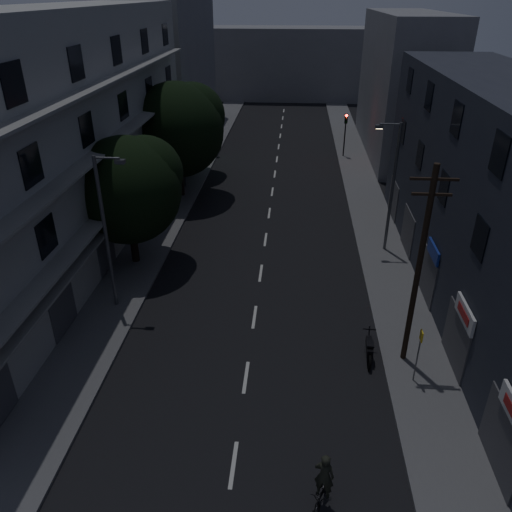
# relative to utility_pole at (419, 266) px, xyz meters

# --- Properties ---
(ground) EXTENTS (160.00, 160.00, 0.00)m
(ground) POSITION_rel_utility_pole_xyz_m (-6.94, 16.80, -4.87)
(ground) COLOR black
(ground) RESTS_ON ground
(sidewalk_left) EXTENTS (3.00, 90.00, 0.15)m
(sidewalk_left) POSITION_rel_utility_pole_xyz_m (-14.44, 16.80, -4.79)
(sidewalk_left) COLOR #565659
(sidewalk_left) RESTS_ON ground
(sidewalk_right) EXTENTS (3.00, 90.00, 0.15)m
(sidewalk_right) POSITION_rel_utility_pole_xyz_m (0.56, 16.80, -4.79)
(sidewalk_right) COLOR #565659
(sidewalk_right) RESTS_ON ground
(lane_markings) EXTENTS (0.15, 60.50, 0.01)m
(lane_markings) POSITION_rel_utility_pole_xyz_m (-6.94, 23.05, -4.86)
(lane_markings) COLOR beige
(lane_markings) RESTS_ON ground
(building_left) EXTENTS (7.00, 36.00, 14.00)m
(building_left) POSITION_rel_utility_pole_xyz_m (-18.92, 9.80, 2.13)
(building_left) COLOR #A3A39F
(building_left) RESTS_ON ground
(building_right) EXTENTS (6.19, 28.00, 11.00)m
(building_right) POSITION_rel_utility_pole_xyz_m (5.05, 5.80, 0.63)
(building_right) COLOR #272B36
(building_right) RESTS_ON ground
(building_far_left) EXTENTS (6.00, 20.00, 16.00)m
(building_far_left) POSITION_rel_utility_pole_xyz_m (-18.94, 39.80, 3.13)
(building_far_left) COLOR slate
(building_far_left) RESTS_ON ground
(building_far_right) EXTENTS (6.00, 20.00, 13.00)m
(building_far_right) POSITION_rel_utility_pole_xyz_m (5.06, 33.80, 1.63)
(building_far_right) COLOR slate
(building_far_right) RESTS_ON ground
(building_far_end) EXTENTS (24.00, 8.00, 10.00)m
(building_far_end) POSITION_rel_utility_pole_xyz_m (-6.94, 61.80, 0.13)
(building_far_end) COLOR slate
(building_far_end) RESTS_ON ground
(tree_near) EXTENTS (6.18, 6.18, 7.62)m
(tree_near) POSITION_rel_utility_pole_xyz_m (-14.56, 8.05, 0.05)
(tree_near) COLOR black
(tree_near) RESTS_ON sidewalk_left
(tree_mid) EXTENTS (7.13, 7.13, 8.77)m
(tree_mid) POSITION_rel_utility_pole_xyz_m (-14.10, 19.22, 0.76)
(tree_mid) COLOR black
(tree_mid) RESTS_ON sidewalk_left
(tree_far) EXTENTS (5.56, 5.56, 6.87)m
(tree_far) POSITION_rel_utility_pole_xyz_m (-14.52, 24.55, -0.41)
(tree_far) COLOR black
(tree_far) RESTS_ON sidewalk_left
(traffic_signal_far_right) EXTENTS (0.28, 0.37, 4.10)m
(traffic_signal_far_right) POSITION_rel_utility_pole_xyz_m (-0.38, 31.00, -1.77)
(traffic_signal_far_right) COLOR black
(traffic_signal_far_right) RESTS_ON sidewalk_right
(traffic_signal_far_left) EXTENTS (0.28, 0.37, 4.10)m
(traffic_signal_far_left) POSITION_rel_utility_pole_xyz_m (-13.34, 30.77, -1.77)
(traffic_signal_far_left) COLOR black
(traffic_signal_far_left) RESTS_ON sidewalk_left
(street_lamp_left_near) EXTENTS (1.51, 0.25, 8.00)m
(street_lamp_left_near) POSITION_rel_utility_pole_xyz_m (-14.14, 3.21, -0.27)
(street_lamp_left_near) COLOR #5B5C62
(street_lamp_left_near) RESTS_ON sidewalk_left
(street_lamp_right) EXTENTS (1.51, 0.25, 8.00)m
(street_lamp_right) POSITION_rel_utility_pole_xyz_m (0.62, 10.78, -0.27)
(street_lamp_right) COLOR #54565B
(street_lamp_right) RESTS_ON sidewalk_right
(street_lamp_left_far) EXTENTS (1.51, 0.25, 8.00)m
(street_lamp_left_far) POSITION_rel_utility_pole_xyz_m (-14.16, 21.11, -0.27)
(street_lamp_left_far) COLOR #515258
(street_lamp_left_far) RESTS_ON sidewalk_left
(utility_pole) EXTENTS (1.80, 0.24, 9.00)m
(utility_pole) POSITION_rel_utility_pole_xyz_m (0.00, 0.00, 0.00)
(utility_pole) COLOR black
(utility_pole) RESTS_ON sidewalk_right
(bus_stop_sign) EXTENTS (0.06, 0.35, 2.52)m
(bus_stop_sign) POSITION_rel_utility_pole_xyz_m (0.16, -1.46, -2.98)
(bus_stop_sign) COLOR #595B60
(bus_stop_sign) RESTS_ON sidewalk_right
(motorcycle) EXTENTS (0.59, 2.04, 1.30)m
(motorcycle) POSITION_rel_utility_pole_xyz_m (-1.55, -0.02, -4.35)
(motorcycle) COLOR black
(motorcycle) RESTS_ON ground
(cyclist) EXTENTS (1.13, 1.85, 2.22)m
(cyclist) POSITION_rel_utility_pole_xyz_m (-3.90, -7.46, -4.12)
(cyclist) COLOR black
(cyclist) RESTS_ON ground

